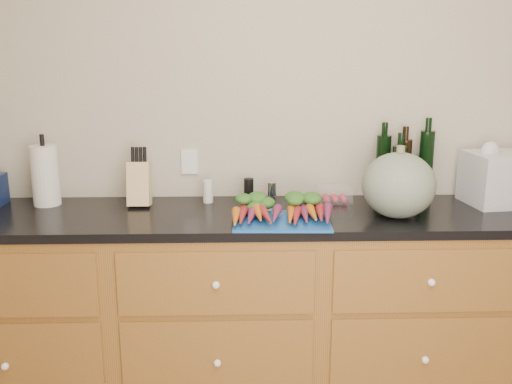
{
  "coord_description": "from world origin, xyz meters",
  "views": [
    {
      "loc": [
        -0.35,
        -1.22,
        1.66
      ],
      "look_at": [
        -0.28,
        1.2,
        1.06
      ],
      "focal_mm": 40.0,
      "sensor_mm": 36.0,
      "label": 1
    }
  ],
  "objects_px": {
    "paper_towel": "(45,175)",
    "squash": "(399,185)",
    "tomato_box": "(335,195)",
    "knife_block": "(139,184)",
    "cutting_board": "(281,221)",
    "carrots": "(281,211)"
  },
  "relations": [
    {
      "from": "paper_towel",
      "to": "squash",
      "type": "bearing_deg",
      "value": -8.96
    },
    {
      "from": "paper_towel",
      "to": "knife_block",
      "type": "bearing_deg",
      "value": -2.56
    },
    {
      "from": "squash",
      "to": "carrots",
      "type": "bearing_deg",
      "value": -177.64
    },
    {
      "from": "tomato_box",
      "to": "squash",
      "type": "bearing_deg",
      "value": -48.47
    },
    {
      "from": "knife_block",
      "to": "squash",
      "type": "bearing_deg",
      "value": -11.35
    },
    {
      "from": "paper_towel",
      "to": "tomato_box",
      "type": "bearing_deg",
      "value": 0.41
    },
    {
      "from": "cutting_board",
      "to": "paper_towel",
      "type": "distance_m",
      "value": 1.16
    },
    {
      "from": "paper_towel",
      "to": "knife_block",
      "type": "xyz_separation_m",
      "value": [
        0.45,
        -0.02,
        -0.04
      ]
    },
    {
      "from": "squash",
      "to": "paper_towel",
      "type": "height_order",
      "value": "squash"
    },
    {
      "from": "squash",
      "to": "tomato_box",
      "type": "relative_size",
      "value": 2.05
    },
    {
      "from": "cutting_board",
      "to": "squash",
      "type": "bearing_deg",
      "value": 6.99
    },
    {
      "from": "paper_towel",
      "to": "carrots",
      "type": "bearing_deg",
      "value": -14.1
    },
    {
      "from": "carrots",
      "to": "squash",
      "type": "xyz_separation_m",
      "value": [
        0.52,
        0.02,
        0.11
      ]
    },
    {
      "from": "knife_block",
      "to": "tomato_box",
      "type": "height_order",
      "value": "knife_block"
    },
    {
      "from": "squash",
      "to": "cutting_board",
      "type": "bearing_deg",
      "value": -173.01
    },
    {
      "from": "squash",
      "to": "knife_block",
      "type": "height_order",
      "value": "squash"
    },
    {
      "from": "cutting_board",
      "to": "paper_towel",
      "type": "relative_size",
      "value": 1.44
    },
    {
      "from": "tomato_box",
      "to": "cutting_board",
      "type": "bearing_deg",
      "value": -130.72
    },
    {
      "from": "paper_towel",
      "to": "tomato_box",
      "type": "relative_size",
      "value": 1.82
    },
    {
      "from": "cutting_board",
      "to": "knife_block",
      "type": "xyz_separation_m",
      "value": [
        -0.66,
        0.3,
        0.1
      ]
    },
    {
      "from": "squash",
      "to": "tomato_box",
      "type": "distance_m",
      "value": 0.37
    },
    {
      "from": "carrots",
      "to": "cutting_board",
      "type": "bearing_deg",
      "value": -90.0
    }
  ]
}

